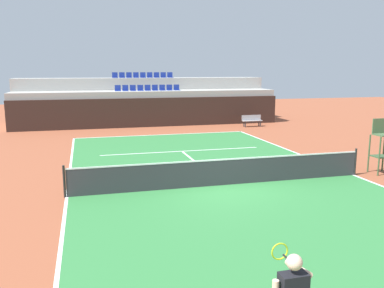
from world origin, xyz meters
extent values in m
plane|color=brown|center=(0.00, 0.00, 0.00)|extent=(80.00, 80.00, 0.00)
cube|color=#2D7238|center=(0.00, 0.00, 0.01)|extent=(11.00, 24.00, 0.01)
cube|color=white|center=(0.00, 11.95, 0.01)|extent=(11.00, 0.10, 0.00)
cube|color=white|center=(-5.45, 0.00, 0.01)|extent=(0.10, 24.00, 0.00)
cube|color=white|center=(5.45, 0.00, 0.01)|extent=(0.10, 24.00, 0.00)
cube|color=white|center=(0.00, 6.40, 0.01)|extent=(8.26, 0.10, 0.00)
cube|color=white|center=(0.00, 3.20, 0.01)|extent=(0.10, 6.40, 0.00)
cube|color=black|center=(0.00, 15.92, 1.06)|extent=(19.77, 0.30, 2.11)
cube|color=#9E9E99|center=(0.00, 17.27, 1.29)|extent=(19.77, 2.40, 2.58)
cube|color=#9E9E99|center=(0.00, 19.67, 1.75)|extent=(19.77, 2.40, 3.51)
cube|color=navy|center=(-2.25, 17.27, 2.60)|extent=(0.44, 0.44, 0.04)
cube|color=navy|center=(-2.25, 17.47, 2.82)|extent=(0.44, 0.04, 0.40)
cube|color=navy|center=(-1.69, 17.27, 2.60)|extent=(0.44, 0.44, 0.04)
cube|color=navy|center=(-1.69, 17.47, 2.82)|extent=(0.44, 0.04, 0.40)
cube|color=navy|center=(-1.13, 17.27, 2.60)|extent=(0.44, 0.44, 0.04)
cube|color=navy|center=(-1.13, 17.47, 2.82)|extent=(0.44, 0.04, 0.40)
cube|color=navy|center=(-0.56, 17.27, 2.60)|extent=(0.44, 0.44, 0.04)
cube|color=navy|center=(-0.56, 17.47, 2.82)|extent=(0.44, 0.04, 0.40)
cube|color=navy|center=(0.00, 17.27, 2.60)|extent=(0.44, 0.44, 0.04)
cube|color=navy|center=(0.00, 17.47, 2.82)|extent=(0.44, 0.04, 0.40)
cube|color=navy|center=(0.56, 17.27, 2.60)|extent=(0.44, 0.44, 0.04)
cube|color=navy|center=(0.56, 17.47, 2.82)|extent=(0.44, 0.04, 0.40)
cube|color=navy|center=(1.13, 17.27, 2.60)|extent=(0.44, 0.44, 0.04)
cube|color=navy|center=(1.13, 17.47, 2.82)|extent=(0.44, 0.04, 0.40)
cube|color=navy|center=(1.69, 17.27, 2.60)|extent=(0.44, 0.44, 0.04)
cube|color=navy|center=(1.69, 17.47, 2.82)|extent=(0.44, 0.04, 0.40)
cube|color=navy|center=(2.25, 17.27, 2.60)|extent=(0.44, 0.44, 0.04)
cube|color=navy|center=(2.25, 17.47, 2.82)|extent=(0.44, 0.04, 0.40)
cube|color=navy|center=(-2.25, 19.67, 3.53)|extent=(0.44, 0.44, 0.04)
cube|color=navy|center=(-2.25, 19.87, 3.75)|extent=(0.44, 0.04, 0.40)
cube|color=navy|center=(-1.69, 19.67, 3.53)|extent=(0.44, 0.44, 0.04)
cube|color=navy|center=(-1.69, 19.87, 3.75)|extent=(0.44, 0.04, 0.40)
cube|color=navy|center=(-1.13, 19.67, 3.53)|extent=(0.44, 0.44, 0.04)
cube|color=navy|center=(-1.13, 19.87, 3.75)|extent=(0.44, 0.04, 0.40)
cube|color=navy|center=(-0.56, 19.67, 3.53)|extent=(0.44, 0.44, 0.04)
cube|color=navy|center=(-0.56, 19.87, 3.75)|extent=(0.44, 0.04, 0.40)
cube|color=navy|center=(0.00, 19.67, 3.53)|extent=(0.44, 0.44, 0.04)
cube|color=navy|center=(0.00, 19.87, 3.75)|extent=(0.44, 0.04, 0.40)
cube|color=navy|center=(0.56, 19.67, 3.53)|extent=(0.44, 0.44, 0.04)
cube|color=navy|center=(0.56, 19.87, 3.75)|extent=(0.44, 0.04, 0.40)
cube|color=navy|center=(1.13, 19.67, 3.53)|extent=(0.44, 0.44, 0.04)
cube|color=navy|center=(1.13, 19.87, 3.75)|extent=(0.44, 0.04, 0.40)
cube|color=navy|center=(1.69, 19.67, 3.53)|extent=(0.44, 0.44, 0.04)
cube|color=navy|center=(1.69, 19.87, 3.75)|extent=(0.44, 0.04, 0.40)
cube|color=navy|center=(2.25, 19.67, 3.53)|extent=(0.44, 0.44, 0.04)
cube|color=navy|center=(2.25, 19.87, 3.75)|extent=(0.44, 0.04, 0.40)
cylinder|color=black|center=(-5.50, 0.00, 0.55)|extent=(0.08, 0.08, 1.07)
cylinder|color=black|center=(5.50, 0.00, 0.55)|extent=(0.08, 0.08, 1.07)
cube|color=#333338|center=(0.00, 0.00, 0.47)|extent=(10.90, 0.02, 0.92)
cube|color=white|center=(0.00, 0.00, 0.96)|extent=(10.90, 0.04, 0.05)
sphere|color=beige|center=(-2.18, -8.87, 1.61)|extent=(0.22, 0.22, 0.22)
cylinder|color=beige|center=(-1.94, -8.57, 1.34)|extent=(0.09, 0.63, 0.20)
cylinder|color=black|center=(-1.94, -8.27, 1.34)|extent=(0.03, 0.28, 0.03)
torus|color=#BFD819|center=(-1.94, -8.01, 1.34)|extent=(0.28, 0.02, 0.28)
cylinder|color=#334C2D|center=(6.35, -0.30, 0.78)|extent=(0.06, 0.06, 1.55)
cylinder|color=#334C2D|center=(6.35, 0.30, 0.78)|extent=(0.06, 0.06, 1.55)
cylinder|color=#334C2D|center=(7.05, 0.30, 0.78)|extent=(0.06, 0.06, 1.55)
cube|color=#334C2D|center=(6.70, 0.00, 0.70)|extent=(0.70, 0.60, 0.04)
cube|color=#3F5938|center=(6.70, 0.00, 1.57)|extent=(0.60, 0.60, 0.05)
cube|color=#3F5938|center=(6.70, 0.28, 1.90)|extent=(0.60, 0.04, 0.60)
cube|color=#99999E|center=(7.17, 13.98, 0.45)|extent=(1.50, 0.40, 0.05)
cube|color=#99999E|center=(7.17, 14.16, 0.67)|extent=(1.50, 0.04, 0.36)
cube|color=#2D2D33|center=(6.57, 13.84, 0.21)|extent=(0.06, 0.06, 0.42)
cube|color=#2D2D33|center=(7.77, 13.84, 0.21)|extent=(0.06, 0.06, 0.42)
cube|color=#2D2D33|center=(6.57, 14.12, 0.21)|extent=(0.06, 0.06, 0.42)
cube|color=#2D2D33|center=(7.77, 14.12, 0.21)|extent=(0.06, 0.06, 0.42)
camera|label=1|loc=(-4.77, -13.29, 4.11)|focal=37.65mm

